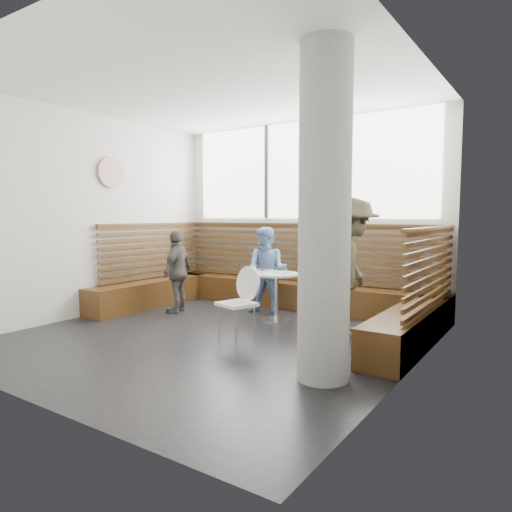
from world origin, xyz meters
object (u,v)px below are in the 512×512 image
Objects in this scene: child_left at (178,271)px; child_back at (267,271)px; cafe_chair at (240,296)px; cafe_table at (276,287)px; adult_man at (352,267)px; concrete_column at (325,215)px.

child_back is at bearing 103.07° from child_left.
cafe_chair is 0.69× the size of child_left.
adult_man is (1.26, -0.17, 0.39)m from cafe_table.
child_back is 1.48m from child_left.
concrete_column is 3.40× the size of cafe_chair.
child_back is 1.04× the size of child_left.
adult_man is 1.74m from child_back.
concrete_column is 2.03m from cafe_chair.
concrete_column is 3.80m from child_left.
cafe_table is 0.78× the size of cafe_chair.
cafe_table is at bearing 68.69° from adult_man.
concrete_column is at bearing 50.62° from child_left.
child_left is at bearing 155.58° from concrete_column.
cafe_table is 1.11m from cafe_chair.
concrete_column reaches higher than child_left.
cafe_table is 1.74m from child_left.
cafe_table is at bearing -52.39° from child_back.
cafe_table is 0.52× the size of child_back.
child_back is at bearing 125.29° from cafe_chair.
concrete_column is at bearing 179.66° from adult_man.
adult_man reaches higher than cafe_chair.
concrete_column is at bearing -48.46° from cafe_table.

